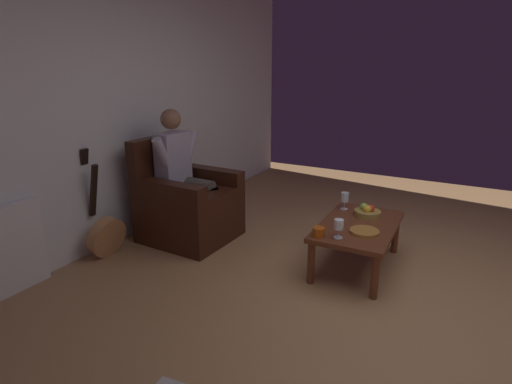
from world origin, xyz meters
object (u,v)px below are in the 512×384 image
(fruit_bowl, at_px, (367,212))
(candle_jar, at_px, (319,232))
(guitar, at_px, (106,233))
(wine_glass_far, at_px, (339,226))
(person_seated, at_px, (183,171))
(decorative_dish, at_px, (364,231))
(coffee_table, at_px, (358,230))
(wine_glass_near, at_px, (345,198))
(armchair, at_px, (186,205))

(fruit_bowl, relative_size, candle_jar, 2.43)
(guitar, bearing_deg, wine_glass_far, 104.38)
(person_seated, bearing_deg, guitar, -25.66)
(guitar, relative_size, decorative_dish, 4.29)
(coffee_table, xyz_separation_m, wine_glass_near, (-0.31, -0.22, 0.16))
(armchair, bearing_deg, person_seated, -90.00)
(coffee_table, distance_m, candle_jar, 0.46)
(decorative_dish, bearing_deg, wine_glass_far, -38.62)
(armchair, bearing_deg, fruit_bowl, 105.33)
(person_seated, height_order, fruit_bowl, person_seated)
(guitar, bearing_deg, person_seated, 152.56)
(guitar, bearing_deg, candle_jar, 104.11)
(person_seated, height_order, coffee_table, person_seated)
(armchair, bearing_deg, wine_glass_near, 110.19)
(armchair, bearing_deg, coffee_table, 97.85)
(wine_glass_far, xyz_separation_m, decorative_dish, (-0.19, 0.15, -0.09))
(coffee_table, bearing_deg, person_seated, -84.04)
(guitar, distance_m, candle_jar, 1.92)
(coffee_table, xyz_separation_m, fruit_bowl, (-0.23, 0.02, 0.09))
(coffee_table, bearing_deg, wine_glass_near, -144.74)
(wine_glass_near, relative_size, wine_glass_far, 1.07)
(person_seated, xyz_separation_m, fruit_bowl, (-0.41, 1.71, -0.25))
(wine_glass_far, distance_m, fruit_bowl, 0.60)
(person_seated, bearing_deg, fruit_bowl, 105.14)
(person_seated, xyz_separation_m, coffee_table, (-0.18, 1.69, -0.35))
(person_seated, height_order, candle_jar, person_seated)
(wine_glass_far, height_order, decorative_dish, wine_glass_far)
(guitar, bearing_deg, armchair, 151.10)
(wine_glass_near, bearing_deg, armchair, -71.59)
(wine_glass_near, xyz_separation_m, fruit_bowl, (0.08, 0.23, -0.07))
(armchair, relative_size, candle_jar, 10.60)
(candle_jar, bearing_deg, wine_glass_far, 107.78)
(person_seated, relative_size, coffee_table, 1.27)
(person_seated, xyz_separation_m, guitar, (0.69, -0.36, -0.46))
(fruit_bowl, distance_m, candle_jar, 0.67)
(coffee_table, xyz_separation_m, wine_glass_far, (0.36, -0.06, 0.16))
(person_seated, bearing_deg, decorative_dish, 92.07)
(armchair, relative_size, coffee_table, 1.00)
(wine_glass_far, bearing_deg, wine_glass_near, -166.92)
(fruit_bowl, bearing_deg, armchair, -76.45)
(person_seated, height_order, guitar, person_seated)
(wine_glass_far, relative_size, decorative_dish, 0.65)
(wine_glass_near, bearing_deg, coffee_table, 35.26)
(armchair, relative_size, decorative_dish, 4.36)
(coffee_table, xyz_separation_m, guitar, (0.87, -2.05, -0.12))
(armchair, relative_size, guitar, 1.02)
(armchair, bearing_deg, guitar, -27.12)
(wine_glass_near, xyz_separation_m, decorative_dish, (0.47, 0.31, -0.09))
(person_seated, bearing_deg, candle_jar, 83.01)
(wine_glass_near, distance_m, decorative_dish, 0.57)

